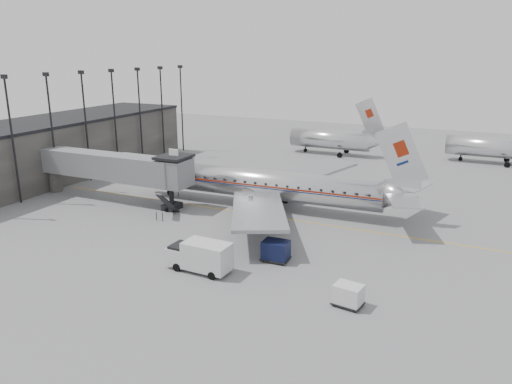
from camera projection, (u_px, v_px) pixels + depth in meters
ground at (228, 231)px, 51.33m from camera, size 160.00×160.00×0.00m
terminal at (54, 149)px, 72.77m from camera, size 12.00×46.00×8.00m
apron_line at (277, 218)px, 55.33m from camera, size 60.00×0.15×0.01m
jet_bridge at (120, 168)px, 60.15m from camera, size 21.00×6.20×7.10m
floodlight_masts at (101, 119)px, 71.53m from camera, size 0.90×42.25×15.25m
distant_aircraft_near at (331, 139)px, 87.87m from camera, size 16.39×3.20×10.26m
distant_aircraft_mid at (493, 147)px, 80.77m from camera, size 16.39×3.20×10.26m
airliner at (269, 185)px, 58.14m from camera, size 34.94×32.34×11.05m
service_van at (200, 255)px, 41.77m from camera, size 5.65×2.40×2.62m
baggage_cart_navy at (276, 250)px, 43.83m from camera, size 2.41×1.87×1.85m
baggage_cart_white at (348, 295)px, 36.16m from camera, size 2.30×1.88×1.64m
ramp_worker at (244, 214)px, 53.52m from camera, size 0.84×0.75×1.92m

